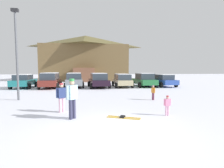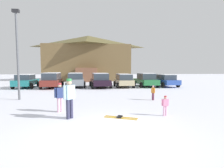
{
  "view_description": "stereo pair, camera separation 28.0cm",
  "coord_description": "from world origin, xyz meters",
  "px_view_note": "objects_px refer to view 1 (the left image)",
  "views": [
    {
      "loc": [
        -0.6,
        -5.36,
        2.02
      ],
      "look_at": [
        0.83,
        7.18,
        1.01
      ],
      "focal_mm": 28.0,
      "sensor_mm": 36.0,
      "label": 1
    },
    {
      "loc": [
        -0.32,
        -5.39,
        2.02
      ],
      "look_at": [
        0.83,
        7.18,
        1.01
      ],
      "focal_mm": 28.0,
      "sensor_mm": 36.0,
      "label": 2
    }
  ],
  "objects_px": {
    "parked_teal_hatchback": "(24,81)",
    "pair_of_skis": "(123,117)",
    "skier_teen_in_navy_coat": "(62,96)",
    "parked_green_coupe": "(144,80)",
    "parked_beige_suv": "(122,80)",
    "parked_grey_wagon": "(74,80)",
    "skier_child_in_pink_snowsuit": "(167,104)",
    "parked_maroon_van": "(50,80)",
    "parked_black_sedan": "(99,80)",
    "ski_lodge": "(86,58)",
    "skier_child_in_orange_jacket": "(153,92)",
    "parked_blue_hatchback": "(163,80)",
    "lamp_post": "(17,50)",
    "skier_adult_in_blue_parka": "(72,96)"
  },
  "relations": [
    {
      "from": "parked_maroon_van",
      "to": "pair_of_skis",
      "type": "xyz_separation_m",
      "value": [
        5.96,
        -13.06,
        -0.91
      ]
    },
    {
      "from": "parked_teal_hatchback",
      "to": "parked_beige_suv",
      "type": "xyz_separation_m",
      "value": [
        11.23,
        -0.25,
        0.06
      ]
    },
    {
      "from": "parked_teal_hatchback",
      "to": "skier_teen_in_navy_coat",
      "type": "distance_m",
      "value": 13.69
    },
    {
      "from": "parked_beige_suv",
      "to": "skier_adult_in_blue_parka",
      "type": "distance_m",
      "value": 13.86
    },
    {
      "from": "skier_child_in_pink_snowsuit",
      "to": "ski_lodge",
      "type": "bearing_deg",
      "value": 99.0
    },
    {
      "from": "parked_black_sedan",
      "to": "parked_beige_suv",
      "type": "distance_m",
      "value": 2.81
    },
    {
      "from": "parked_beige_suv",
      "to": "parked_maroon_van",
      "type": "bearing_deg",
      "value": -178.73
    },
    {
      "from": "ski_lodge",
      "to": "skier_adult_in_blue_parka",
      "type": "bearing_deg",
      "value": -89.16
    },
    {
      "from": "parked_black_sedan",
      "to": "parked_blue_hatchback",
      "type": "height_order",
      "value": "parked_black_sedan"
    },
    {
      "from": "ski_lodge",
      "to": "parked_green_coupe",
      "type": "xyz_separation_m",
      "value": [
        7.56,
        -15.29,
        -3.68
      ]
    },
    {
      "from": "ski_lodge",
      "to": "parked_beige_suv",
      "type": "height_order",
      "value": "ski_lodge"
    },
    {
      "from": "skier_child_in_pink_snowsuit",
      "to": "skier_teen_in_navy_coat",
      "type": "height_order",
      "value": "skier_teen_in_navy_coat"
    },
    {
      "from": "parked_blue_hatchback",
      "to": "skier_teen_in_navy_coat",
      "type": "xyz_separation_m",
      "value": [
        -10.22,
        -12.21,
        0.02
      ]
    },
    {
      "from": "lamp_post",
      "to": "skier_child_in_pink_snowsuit",
      "type": "bearing_deg",
      "value": -31.08
    },
    {
      "from": "skier_adult_in_blue_parka",
      "to": "parked_beige_suv",
      "type": "bearing_deg",
      "value": 71.65
    },
    {
      "from": "parked_black_sedan",
      "to": "parked_green_coupe",
      "type": "bearing_deg",
      "value": 5.27
    },
    {
      "from": "skier_child_in_pink_snowsuit",
      "to": "skier_child_in_orange_jacket",
      "type": "relative_size",
      "value": 0.9
    },
    {
      "from": "lamp_post",
      "to": "parked_maroon_van",
      "type": "bearing_deg",
      "value": 88.02
    },
    {
      "from": "parked_teal_hatchback",
      "to": "skier_child_in_orange_jacket",
      "type": "xyz_separation_m",
      "value": [
        11.78,
        -9.35,
        -0.24
      ]
    },
    {
      "from": "parked_teal_hatchback",
      "to": "parked_blue_hatchback",
      "type": "xyz_separation_m",
      "value": [
        16.45,
        0.03,
        -0.03
      ]
    },
    {
      "from": "parked_maroon_van",
      "to": "parked_green_coupe",
      "type": "distance_m",
      "value": 10.99
    },
    {
      "from": "skier_teen_in_navy_coat",
      "to": "pair_of_skis",
      "type": "distance_m",
      "value": 3.15
    },
    {
      "from": "parked_green_coupe",
      "to": "parked_maroon_van",
      "type": "bearing_deg",
      "value": -177.26
    },
    {
      "from": "parked_grey_wagon",
      "to": "parked_green_coupe",
      "type": "relative_size",
      "value": 0.95
    },
    {
      "from": "parked_beige_suv",
      "to": "lamp_post",
      "type": "bearing_deg",
      "value": -136.23
    },
    {
      "from": "parked_teal_hatchback",
      "to": "pair_of_skis",
      "type": "distance_m",
      "value": 16.23
    },
    {
      "from": "parked_grey_wagon",
      "to": "lamp_post",
      "type": "xyz_separation_m",
      "value": [
        -2.87,
        -8.51,
        2.43
      ]
    },
    {
      "from": "parked_grey_wagon",
      "to": "skier_child_in_pink_snowsuit",
      "type": "height_order",
      "value": "parked_grey_wagon"
    },
    {
      "from": "parked_teal_hatchback",
      "to": "parked_green_coupe",
      "type": "distance_m",
      "value": 14.01
    },
    {
      "from": "parked_green_coupe",
      "to": "parked_beige_suv",
      "type": "bearing_deg",
      "value": -172.98
    },
    {
      "from": "skier_child_in_orange_jacket",
      "to": "pair_of_skis",
      "type": "bearing_deg",
      "value": -123.96
    },
    {
      "from": "ski_lodge",
      "to": "parked_green_coupe",
      "type": "height_order",
      "value": "ski_lodge"
    },
    {
      "from": "parked_teal_hatchback",
      "to": "parked_black_sedan",
      "type": "bearing_deg",
      "value": -2.89
    },
    {
      "from": "ski_lodge",
      "to": "parked_teal_hatchback",
      "type": "xyz_separation_m",
      "value": [
        -6.45,
        -15.38,
        -3.72
      ]
    },
    {
      "from": "parked_maroon_van",
      "to": "parked_grey_wagon",
      "type": "bearing_deg",
      "value": 12.3
    },
    {
      "from": "ski_lodge",
      "to": "parked_blue_hatchback",
      "type": "relative_size",
      "value": 3.72
    },
    {
      "from": "ski_lodge",
      "to": "parked_teal_hatchback",
      "type": "bearing_deg",
      "value": -112.73
    },
    {
      "from": "parked_beige_suv",
      "to": "parked_green_coupe",
      "type": "height_order",
      "value": "parked_green_coupe"
    },
    {
      "from": "skier_teen_in_navy_coat",
      "to": "lamp_post",
      "type": "relative_size",
      "value": 0.23
    },
    {
      "from": "parked_blue_hatchback",
      "to": "skier_child_in_pink_snowsuit",
      "type": "bearing_deg",
      "value": -112.2
    },
    {
      "from": "ski_lodge",
      "to": "parked_black_sedan",
      "type": "relative_size",
      "value": 3.46
    },
    {
      "from": "skier_child_in_pink_snowsuit",
      "to": "pair_of_skis",
      "type": "bearing_deg",
      "value": -175.61
    },
    {
      "from": "skier_child_in_pink_snowsuit",
      "to": "skier_child_in_orange_jacket",
      "type": "distance_m",
      "value": 4.07
    },
    {
      "from": "parked_beige_suv",
      "to": "skier_child_in_pink_snowsuit",
      "type": "relative_size",
      "value": 4.63
    },
    {
      "from": "ski_lodge",
      "to": "parked_green_coupe",
      "type": "relative_size",
      "value": 3.59
    },
    {
      "from": "parked_green_coupe",
      "to": "lamp_post",
      "type": "distance_m",
      "value": 14.3
    },
    {
      "from": "skier_child_in_pink_snowsuit",
      "to": "parked_blue_hatchback",
      "type": "bearing_deg",
      "value": 67.8
    },
    {
      "from": "ski_lodge",
      "to": "parked_maroon_van",
      "type": "height_order",
      "value": "ski_lodge"
    },
    {
      "from": "skier_adult_in_blue_parka",
      "to": "skier_child_in_orange_jacket",
      "type": "bearing_deg",
      "value": 39.52
    },
    {
      "from": "parked_grey_wagon",
      "to": "ski_lodge",
      "type": "bearing_deg",
      "value": 86.92
    }
  ]
}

